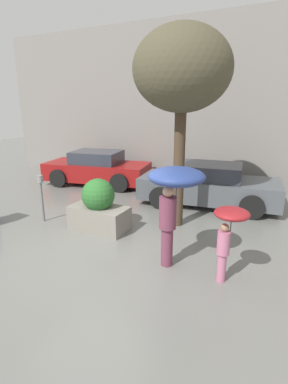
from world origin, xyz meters
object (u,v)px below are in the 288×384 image
Objects in this scene: person_adult at (174,188)px; street_tree at (182,72)px; parked_car_near at (208,186)px; parking_meter at (41,189)px; person_child at (229,227)px; parked_car_far at (97,169)px; planter_box at (99,208)px.

street_tree reaches higher than person_adult.
street_tree is (-0.26, -1.96, 3.16)m from parked_car_near.
parking_meter is (-3.98, 0.55, -0.66)m from person_adult.
person_child is 0.31× the size of parked_car_near.
person_adult is 0.41× the size of street_tree.
person_child is 7.57m from parked_car_far.
person_adult is 1.55× the size of parking_meter.
person_adult is 3.05m from street_tree.
parked_car_near is at bearing 82.60° from street_tree.
parked_car_far is at bearing 150.59° from street_tree.
street_tree reaches higher than parked_car_near.
parked_car_near is 3.46× the size of parking_meter.
parked_car_far is at bearing 126.50° from planter_box.
planter_box is 0.75× the size of person_adult.
street_tree is 4.60m from parking_meter.
planter_box is 3.51m from person_child.
parking_meter is (-5.03, 0.62, -0.14)m from person_child.
parked_car_near is 4.94m from parking_meter.
person_adult is at bearing 177.80° from parked_car_near.
parking_meter is (-1.66, -0.25, 0.34)m from planter_box.
parked_car_near is at bearing 76.48° from person_adult.
parked_car_far reaches higher than parking_meter.
parked_car_far is 5.89m from street_tree.
parking_meter is at bearing -171.51° from planter_box.
parking_meter is (-3.30, -1.45, -2.86)m from street_tree.
person_adult is at bearing -142.76° from parked_car_far.
street_tree is (4.33, -2.44, 3.16)m from parked_car_far.
person_adult is 0.45× the size of parked_car_near.
parked_car_far is at bearing 118.83° from person_adult.
parked_car_far is 4.04m from parking_meter.
street_tree is at bearing 23.65° from parking_meter.
person_child is at bearing -50.20° from street_tree.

